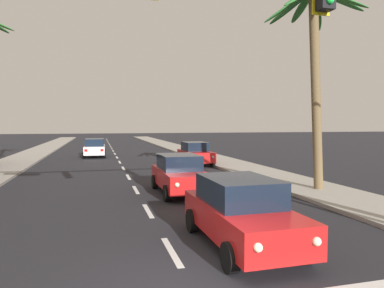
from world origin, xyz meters
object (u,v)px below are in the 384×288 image
(sedan_oncoming_far, at_px, (95,148))
(sedan_parked_nearest_kerb, at_px, (195,153))
(traffic_signal_mast, at_px, (333,21))
(sedan_third_in_queue, at_px, (179,174))
(palm_right_second, at_px, (315,46))
(sedan_lead_at_stop_bar, at_px, (241,211))

(sedan_oncoming_far, height_order, sedan_parked_nearest_kerb, same)
(traffic_signal_mast, height_order, sedan_third_in_queue, traffic_signal_mast)
(sedan_third_in_queue, xyz_separation_m, palm_right_second, (5.71, -1.32, 5.53))
(sedan_lead_at_stop_bar, height_order, sedan_parked_nearest_kerb, same)
(sedan_oncoming_far, distance_m, palm_right_second, 22.41)
(palm_right_second, bearing_deg, sedan_lead_at_stop_bar, -136.17)
(traffic_signal_mast, distance_m, sedan_third_in_queue, 9.46)
(sedan_oncoming_far, height_order, palm_right_second, palm_right_second)
(traffic_signal_mast, distance_m, sedan_oncoming_far, 27.37)
(sedan_third_in_queue, height_order, sedan_parked_nearest_kerb, same)
(sedan_parked_nearest_kerb, bearing_deg, sedan_oncoming_far, 131.44)
(traffic_signal_mast, xyz_separation_m, sedan_lead_at_stop_bar, (-1.47, 1.44, -4.36))
(sedan_lead_at_stop_bar, bearing_deg, palm_right_second, 43.83)
(sedan_parked_nearest_kerb, bearing_deg, palm_right_second, -79.16)
(sedan_third_in_queue, distance_m, sedan_parked_nearest_kerb, 10.69)
(sedan_lead_at_stop_bar, bearing_deg, sedan_oncoming_far, 98.30)
(traffic_signal_mast, relative_size, palm_right_second, 1.25)
(traffic_signal_mast, bearing_deg, sedan_third_in_queue, 99.93)
(traffic_signal_mast, relative_size, sedan_third_in_queue, 2.53)
(sedan_third_in_queue, height_order, sedan_oncoming_far, same)
(sedan_oncoming_far, bearing_deg, palm_right_second, -64.36)
(palm_right_second, bearing_deg, traffic_signal_mast, -121.57)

